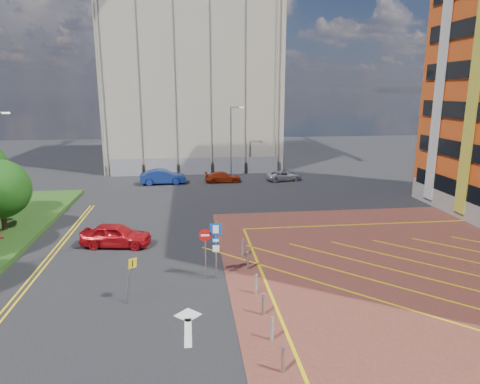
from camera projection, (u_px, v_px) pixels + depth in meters
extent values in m
plane|color=black|center=(208.00, 288.00, 21.50)|extent=(140.00, 140.00, 0.00)
cube|color=brown|center=(466.00, 273.00, 23.14)|extent=(26.00, 26.00, 0.02)
cylinder|color=#3D2B1C|center=(4.00, 217.00, 29.30)|extent=(0.36, 0.36, 1.80)
sphere|color=#123A0D|center=(0.00, 189.00, 28.84)|extent=(4.00, 4.00, 4.00)
cube|color=silver|center=(6.00, 113.00, 29.65)|extent=(0.50, 0.15, 0.12)
cylinder|color=#9EA0A8|center=(231.00, 142.00, 48.09)|extent=(0.16, 0.16, 8.00)
cylinder|color=#9EA0A8|center=(236.00, 107.00, 47.26)|extent=(1.20, 0.10, 0.10)
cube|color=silver|center=(242.00, 107.00, 47.34)|extent=(0.50, 0.15, 0.12)
cylinder|color=#9EA0A8|center=(216.00, 250.00, 22.16)|extent=(0.10, 0.10, 3.20)
cube|color=#0943A9|center=(216.00, 229.00, 21.86)|extent=(0.60, 0.04, 0.60)
cube|color=white|center=(216.00, 229.00, 21.84)|extent=(0.30, 0.02, 0.42)
cube|color=#0943A9|center=(216.00, 240.00, 22.00)|extent=(0.40, 0.04, 0.25)
cube|color=white|center=(216.00, 240.00, 21.98)|extent=(0.28, 0.02, 0.14)
cube|color=white|center=(216.00, 249.00, 22.10)|extent=(0.35, 0.04, 0.35)
cylinder|color=#9EA0A8|center=(205.00, 255.00, 22.15)|extent=(0.08, 0.08, 2.70)
cylinder|color=red|center=(205.00, 235.00, 21.87)|extent=(0.64, 0.04, 0.64)
cube|color=white|center=(205.00, 235.00, 21.84)|extent=(0.44, 0.02, 0.10)
cylinder|color=#9EA0A8|center=(129.00, 281.00, 19.67)|extent=(0.36, 0.08, 2.19)
cube|color=yellow|center=(133.00, 263.00, 19.46)|extent=(0.38, 0.38, 0.50)
cylinder|color=#9EA0A8|center=(283.00, 361.00, 14.90)|extent=(0.14, 0.14, 0.90)
cylinder|color=black|center=(272.00, 330.00, 16.83)|extent=(0.14, 0.14, 0.90)
cylinder|color=#9EA0A8|center=(263.00, 305.00, 18.77)|extent=(0.14, 0.14, 0.90)
cylinder|color=black|center=(256.00, 285.00, 20.70)|extent=(0.14, 0.14, 0.90)
cylinder|color=#9EA0A8|center=(248.00, 261.00, 23.59)|extent=(0.14, 0.14, 0.90)
cylinder|color=black|center=(243.00, 248.00, 25.53)|extent=(0.14, 0.14, 0.90)
cube|color=#B2A992|center=(192.00, 80.00, 57.59)|extent=(21.20, 19.20, 22.00)
cube|color=orange|center=(206.00, 35.00, 58.37)|extent=(0.90, 0.90, 34.00)
cube|color=gray|center=(204.00, 166.00, 50.36)|extent=(21.60, 0.06, 2.00)
imported|color=#B70F16|center=(116.00, 235.00, 27.07)|extent=(4.59, 2.43, 1.49)
imported|color=navy|center=(163.00, 177.00, 45.18)|extent=(4.82, 1.91, 1.56)
imported|color=#9A260D|center=(223.00, 177.00, 46.13)|extent=(3.92, 1.67, 1.13)
imported|color=#ADAEB4|center=(284.00, 176.00, 46.98)|extent=(4.19, 2.54, 1.09)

